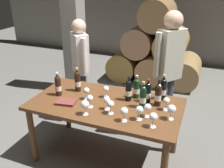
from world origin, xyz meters
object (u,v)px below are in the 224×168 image
wine_bottle_3 (158,94)px  wine_glass_2 (107,101)px  wine_glass_11 (153,117)px  wine_bottle_0 (148,92)px  wine_glass_8 (148,108)px  wine_bottle_2 (128,90)px  wine_glass_1 (139,110)px  wine_glass_3 (87,91)px  sommelier_presenting (169,65)px  wine_glass_7 (90,99)px  wine_glass_0 (111,105)px  dining_table (106,110)px  wine_bottle_6 (136,88)px  wine_glass_9 (85,105)px  wine_bottle_1 (78,81)px  tasting_notebook (66,102)px  wine_bottle_4 (58,85)px  wine_bottle_7 (163,89)px  wine_glass_10 (106,89)px  wine_glass_5 (172,109)px  wine_glass_6 (124,112)px  wine_glass_4 (166,101)px  taster_seated_left (81,62)px  wine_bottle_5 (143,97)px

wine_bottle_3 → wine_glass_2: bearing=-149.1°
wine_glass_11 → wine_bottle_0: bearing=110.2°
wine_glass_8 → wine_bottle_2: bearing=137.3°
wine_glass_1 → wine_glass_3: 0.72m
sommelier_presenting → wine_glass_1: bearing=-96.5°
wine_glass_7 → wine_glass_0: bearing=-9.6°
dining_table → wine_bottle_6: 0.44m
wine_glass_9 → wine_glass_3: bearing=114.2°
wine_bottle_1 → tasting_notebook: wine_bottle_1 is taller
wine_bottle_2 → wine_glass_2: 0.32m
wine_bottle_4 → wine_glass_1: wine_bottle_4 is taller
wine_bottle_4 → wine_glass_8: bearing=-4.5°
wine_bottle_7 → wine_glass_10: size_ratio=2.10×
wine_glass_5 → wine_glass_11: size_ratio=1.05×
wine_bottle_4 → wine_glass_1: (1.05, -0.17, -0.02)m
wine_glass_11 → wine_glass_7: bearing=170.2°
wine_bottle_3 → wine_glass_6: wine_bottle_3 is taller
wine_glass_1 → dining_table: bearing=156.0°
wine_glass_0 → wine_glass_3: 0.43m
wine_glass_6 → wine_glass_11: wine_glass_11 is taller
wine_glass_8 → wine_glass_9: 0.64m
wine_glass_10 → sommelier_presenting: (0.61, 0.62, 0.18)m
wine_glass_1 → wine_glass_10: 0.60m
wine_glass_5 → dining_table: bearing=174.2°
wine_bottle_2 → wine_glass_3: (-0.46, -0.15, -0.02)m
wine_bottle_1 → wine_glass_6: wine_bottle_1 is taller
wine_bottle_0 → wine_bottle_2: bearing=-169.6°
wine_glass_0 → wine_glass_4: bearing=29.0°
wine_glass_2 → wine_glass_5: (0.67, 0.05, 0.01)m
wine_bottle_2 → wine_glass_10: bearing=-174.2°
tasting_notebook → wine_glass_4: bearing=4.8°
wine_glass_3 → wine_glass_4: wine_glass_4 is taller
wine_glass_7 → wine_bottle_2: bearing=42.5°
wine_glass_6 → wine_glass_8: wine_glass_6 is taller
wine_glass_0 → wine_bottle_7: bearing=50.1°
wine_bottle_7 → wine_glass_7: (-0.70, -0.48, -0.03)m
wine_glass_5 → taster_seated_left: 1.65m
wine_glass_4 → taster_seated_left: 1.50m
wine_bottle_4 → wine_glass_4: bearing=5.5°
wine_bottle_1 → wine_glass_8: wine_bottle_1 is taller
wine_bottle_5 → wine_glass_9: (-0.51, -0.36, -0.02)m
wine_glass_5 → tasting_notebook: 1.16m
wine_bottle_0 → wine_bottle_2: 0.22m
wine_glass_2 → sommelier_presenting: (0.49, 0.88, 0.18)m
wine_bottle_2 → tasting_notebook: 0.72m
wine_glass_10 → tasting_notebook: (-0.37, -0.30, -0.09)m
wine_glass_10 → wine_glass_0: bearing=-59.7°
wine_glass_0 → wine_glass_1: bearing=-0.7°
wine_bottle_7 → wine_glass_2: bearing=-138.1°
wine_bottle_5 → wine_glass_3: (-0.65, -0.05, -0.03)m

